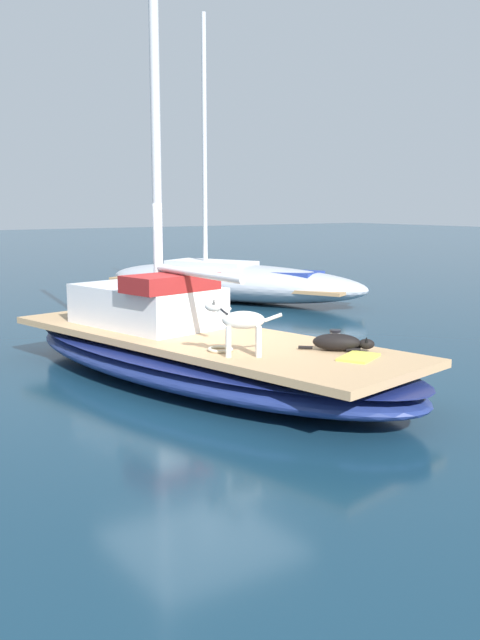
% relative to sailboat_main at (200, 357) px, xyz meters
% --- Properties ---
extents(ground_plane, '(120.00, 120.00, 0.00)m').
position_rel_sailboat_main_xyz_m(ground_plane, '(0.00, 0.00, -0.34)').
color(ground_plane, '#143347').
extents(sailboat_main, '(3.89, 7.59, 0.66)m').
position_rel_sailboat_main_xyz_m(sailboat_main, '(0.00, 0.00, 0.00)').
color(sailboat_main, navy).
rests_on(sailboat_main, ground).
extents(mast_main, '(0.14, 2.27, 7.33)m').
position_rel_sailboat_main_xyz_m(mast_main, '(-0.18, 0.74, 3.62)').
color(mast_main, silver).
rests_on(mast_main, sailboat_main).
extents(cabin_house, '(1.80, 2.46, 0.84)m').
position_rel_sailboat_main_xyz_m(cabin_house, '(-0.24, 1.09, 0.67)').
color(cabin_house, silver).
rests_on(cabin_house, sailboat_main).
extents(dog_white, '(0.83, 0.59, 0.70)m').
position_rel_sailboat_main_xyz_m(dog_white, '(-0.33, -1.47, 0.75)').
color(dog_white, silver).
rests_on(dog_white, sailboat_main).
extents(dog_black, '(0.74, 0.73, 0.22)m').
position_rel_sailboat_main_xyz_m(dog_black, '(0.88, -1.93, 0.43)').
color(dog_black, black).
rests_on(dog_black, sailboat_main).
extents(deck_winch, '(0.16, 0.16, 0.21)m').
position_rel_sailboat_main_xyz_m(deck_winch, '(1.06, -1.65, 0.42)').
color(deck_winch, '#B7B7BC').
rests_on(deck_winch, sailboat_main).
extents(coiled_rope, '(0.32, 0.32, 0.04)m').
position_rel_sailboat_main_xyz_m(coiled_rope, '(-0.36, -1.08, 0.35)').
color(coiled_rope, beige).
rests_on(coiled_rope, sailboat_main).
extents(deck_towel, '(0.66, 0.57, 0.03)m').
position_rel_sailboat_main_xyz_m(deck_towel, '(0.78, -2.38, 0.34)').
color(deck_towel, '#D8D14C').
rests_on(deck_towel, sailboat_main).
extents(moored_boat_starboard_side, '(5.00, 7.71, 7.20)m').
position_rel_sailboat_main_xyz_m(moored_boat_starboard_side, '(4.99, 6.73, 0.19)').
color(moored_boat_starboard_side, '#B2B7C1').
rests_on(moored_boat_starboard_side, ground).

